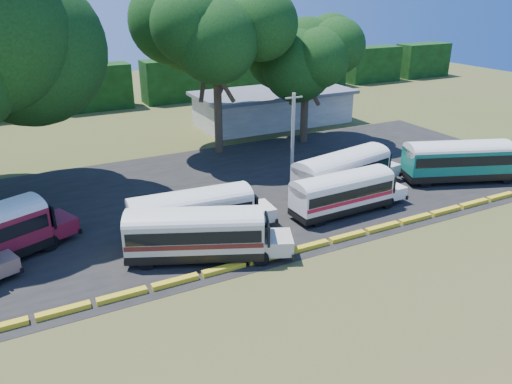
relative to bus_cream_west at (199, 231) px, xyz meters
name	(u,v)px	position (x,y,z in m)	size (l,w,h in m)	color
ground	(254,273)	(2.23, -3.02, -1.88)	(160.00, 160.00, 0.00)	#394F1A
asphalt_strip	(196,199)	(3.23, 8.98, -1.87)	(64.00, 24.00, 0.02)	black
curb	(247,263)	(2.23, -2.02, -1.73)	(53.70, 0.45, 0.30)	yellow
terminal_building	(273,107)	(20.23, 26.98, 0.16)	(19.00, 9.00, 4.00)	silver
treeline_backdrop	(93,87)	(2.23, 44.98, 1.12)	(130.00, 4.00, 6.00)	black
bus_cream_west	(199,231)	(0.00, 0.00, 0.00)	(10.24, 6.30, 3.32)	black
bus_cream_east	(194,211)	(0.86, 3.02, -0.04)	(10.07, 3.16, 3.26)	black
bus_white_red	(344,191)	(11.94, 1.48, -0.10)	(9.61, 2.64, 3.14)	black
bus_white_blue	(344,170)	(14.22, 4.64, 0.10)	(10.96, 4.60, 3.50)	black
bus_teal	(460,159)	(24.68, 2.33, 0.16)	(11.06, 6.31, 3.56)	black
tree_center	(216,31)	(9.67, 19.30, 9.92)	(11.56, 11.56, 16.08)	#38281C
tree_east	(307,52)	(19.32, 18.58, 7.56)	(9.30, 9.30, 12.90)	#38281C
utility_pole	(293,136)	(12.20, 9.26, 2.01)	(1.60, 0.30, 7.55)	gray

